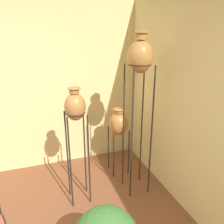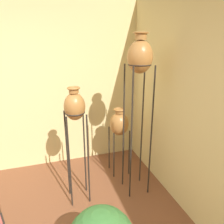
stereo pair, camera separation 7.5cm
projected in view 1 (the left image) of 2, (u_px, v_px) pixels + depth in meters
name	position (u px, v px, depth m)	size (l,w,h in m)	color
vase_stand_tall	(140.00, 62.00, 2.63)	(0.31, 0.31, 2.15)	#28231E
vase_stand_medium	(75.00, 111.00, 2.59)	(0.25, 0.25, 1.54)	#28231E
vase_stand_short	(119.00, 124.00, 3.35)	(0.29, 0.29, 1.08)	#28231E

